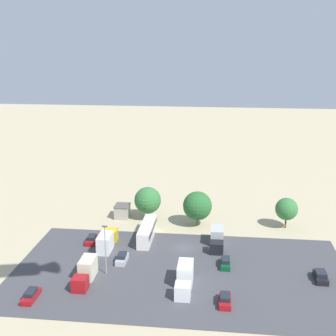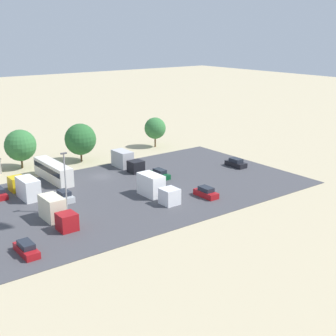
{
  "view_description": "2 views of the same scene",
  "coord_description": "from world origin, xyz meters",
  "px_view_note": "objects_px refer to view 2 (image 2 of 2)",
  "views": [
    {
      "loc": [
        -6.57,
        84.53,
        39.62
      ],
      "look_at": [
        -0.33,
        30.46,
        24.64
      ],
      "focal_mm": 50.0,
      "sensor_mm": 36.0,
      "label": 1
    },
    {
      "loc": [
        39.6,
        72.35,
        25.77
      ],
      "look_at": [
        -5.89,
        12.43,
        3.53
      ],
      "focal_mm": 50.0,
      "sensor_mm": 36.0,
      "label": 2
    }
  ],
  "objects_px": {
    "bus": "(53,171)",
    "parked_car_3": "(160,174)",
    "parked_car_1": "(206,193)",
    "parked_car_2": "(64,196)",
    "parked_truck_0": "(126,161)",
    "parked_truck_2": "(25,187)",
    "parked_car_5": "(26,249)",
    "parked_truck_1": "(156,188)",
    "parked_truck_3": "(56,212)",
    "parked_car_0": "(236,163)"
  },
  "relations": [
    {
      "from": "bus",
      "to": "parked_car_1",
      "type": "bearing_deg",
      "value": 124.66
    },
    {
      "from": "parked_car_0",
      "to": "parked_truck_3",
      "type": "bearing_deg",
      "value": -173.34
    },
    {
      "from": "parked_car_3",
      "to": "parked_truck_0",
      "type": "height_order",
      "value": "parked_truck_0"
    },
    {
      "from": "parked_car_0",
      "to": "parked_truck_0",
      "type": "xyz_separation_m",
      "value": [
        17.73,
        -11.99,
        0.77
      ]
    },
    {
      "from": "bus",
      "to": "parked_truck_1",
      "type": "relative_size",
      "value": 1.35
    },
    {
      "from": "parked_car_3",
      "to": "parked_car_1",
      "type": "bearing_deg",
      "value": 89.6
    },
    {
      "from": "parked_car_2",
      "to": "parked_car_3",
      "type": "bearing_deg",
      "value": -178.71
    },
    {
      "from": "parked_car_3",
      "to": "parked_truck_0",
      "type": "distance_m",
      "value": 8.9
    },
    {
      "from": "parked_car_1",
      "to": "parked_car_0",
      "type": "bearing_deg",
      "value": -149.86
    },
    {
      "from": "bus",
      "to": "parked_car_2",
      "type": "xyz_separation_m",
      "value": [
        2.97,
        10.71,
        -1.08
      ]
    },
    {
      "from": "parked_car_5",
      "to": "parked_truck_3",
      "type": "relative_size",
      "value": 0.57
    },
    {
      "from": "bus",
      "to": "parked_truck_3",
      "type": "xyz_separation_m",
      "value": [
        7.62,
        18.19,
        -0.19
      ]
    },
    {
      "from": "parked_car_1",
      "to": "parked_car_5",
      "type": "bearing_deg",
      "value": 3.87
    },
    {
      "from": "parked_truck_3",
      "to": "parked_car_1",
      "type": "bearing_deg",
      "value": 168.57
    },
    {
      "from": "parked_car_1",
      "to": "parked_truck_2",
      "type": "distance_m",
      "value": 29.03
    },
    {
      "from": "bus",
      "to": "parked_car_1",
      "type": "distance_m",
      "value": 27.91
    },
    {
      "from": "parked_car_1",
      "to": "parked_truck_2",
      "type": "xyz_separation_m",
      "value": [
        23.0,
        -17.68,
        0.86
      ]
    },
    {
      "from": "bus",
      "to": "parked_truck_3",
      "type": "distance_m",
      "value": 19.73
    },
    {
      "from": "parked_car_2",
      "to": "parked_truck_0",
      "type": "relative_size",
      "value": 0.51
    },
    {
      "from": "parked_car_1",
      "to": "parked_car_2",
      "type": "distance_m",
      "value": 22.46
    },
    {
      "from": "parked_car_1",
      "to": "parked_truck_3",
      "type": "xyz_separation_m",
      "value": [
        23.49,
        -4.75,
        0.88
      ]
    },
    {
      "from": "parked_car_1",
      "to": "parked_truck_1",
      "type": "distance_m",
      "value": 8.06
    },
    {
      "from": "parked_car_1",
      "to": "parked_car_2",
      "type": "height_order",
      "value": "parked_car_1"
    },
    {
      "from": "bus",
      "to": "parked_truck_1",
      "type": "xyz_separation_m",
      "value": [
        -9.2,
        18.51,
        -0.12
      ]
    },
    {
      "from": "parked_truck_3",
      "to": "parked_car_0",
      "type": "bearing_deg",
      "value": -173.34
    },
    {
      "from": "parked_car_3",
      "to": "parked_truck_3",
      "type": "relative_size",
      "value": 0.54
    },
    {
      "from": "parked_truck_2",
      "to": "parked_car_1",
      "type": "bearing_deg",
      "value": -37.55
    },
    {
      "from": "parked_car_2",
      "to": "parked_car_3",
      "type": "relative_size",
      "value": 0.96
    },
    {
      "from": "bus",
      "to": "parked_truck_2",
      "type": "distance_m",
      "value": 8.87
    },
    {
      "from": "parked_car_2",
      "to": "parked_truck_3",
      "type": "relative_size",
      "value": 0.52
    },
    {
      "from": "parked_car_0",
      "to": "parked_car_3",
      "type": "height_order",
      "value": "parked_car_0"
    },
    {
      "from": "parked_car_1",
      "to": "parked_car_5",
      "type": "height_order",
      "value": "parked_car_1"
    },
    {
      "from": "parked_truck_2",
      "to": "parked_car_5",
      "type": "bearing_deg",
      "value": -110.61
    },
    {
      "from": "parked_car_5",
      "to": "parked_truck_2",
      "type": "xyz_separation_m",
      "value": [
        -7.42,
        -19.74,
        0.9
      ]
    },
    {
      "from": "parked_car_3",
      "to": "parked_car_5",
      "type": "distance_m",
      "value": 33.88
    },
    {
      "from": "parked_car_0",
      "to": "parked_car_3",
      "type": "bearing_deg",
      "value": 168.46
    },
    {
      "from": "parked_car_0",
      "to": "parked_car_5",
      "type": "height_order",
      "value": "parked_car_0"
    },
    {
      "from": "parked_car_0",
      "to": "parked_truck_2",
      "type": "height_order",
      "value": "parked_truck_2"
    },
    {
      "from": "bus",
      "to": "parked_car_3",
      "type": "xyz_separation_m",
      "value": [
        -15.95,
        10.28,
        -1.09
      ]
    },
    {
      "from": "parked_truck_0",
      "to": "parked_truck_3",
      "type": "distance_m",
      "value": 27.5
    },
    {
      "from": "bus",
      "to": "parked_car_5",
      "type": "relative_size",
      "value": 2.51
    },
    {
      "from": "parked_car_5",
      "to": "parked_truck_1",
      "type": "height_order",
      "value": "parked_truck_1"
    },
    {
      "from": "parked_truck_1",
      "to": "parked_car_0",
      "type": "bearing_deg",
      "value": -167.78
    },
    {
      "from": "parked_car_2",
      "to": "parked_truck_1",
      "type": "height_order",
      "value": "parked_truck_1"
    },
    {
      "from": "parked_car_0",
      "to": "parked_car_5",
      "type": "distance_m",
      "value": 47.96
    },
    {
      "from": "parked_car_0",
      "to": "parked_car_3",
      "type": "relative_size",
      "value": 0.98
    },
    {
      "from": "parked_car_2",
      "to": "parked_car_3",
      "type": "xyz_separation_m",
      "value": [
        -18.93,
        -0.42,
        -0.01
      ]
    },
    {
      "from": "bus",
      "to": "parked_truck_0",
      "type": "distance_m",
      "value": 14.38
    },
    {
      "from": "parked_car_1",
      "to": "parked_car_2",
      "type": "bearing_deg",
      "value": -33.0
    },
    {
      "from": "parked_truck_0",
      "to": "parked_truck_2",
      "type": "xyz_separation_m",
      "value": [
        21.42,
        3.68,
        0.08
      ]
    }
  ]
}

